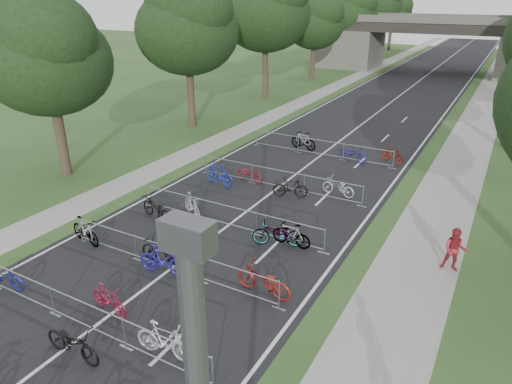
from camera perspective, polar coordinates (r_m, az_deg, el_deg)
road at (r=51.85m, az=18.15°, el=11.85°), size 11.00×140.00×0.01m
sidewalk_right at (r=50.93m, az=27.05°, el=10.27°), size 3.00×140.00×0.01m
sidewalk_left at (r=53.79m, az=10.19°, el=13.01°), size 2.00×140.00×0.01m
lane_markings at (r=51.85m, az=18.15°, el=11.84°), size 0.12×140.00×0.00m
overpass_bridge at (r=66.02m, az=21.49°, el=16.82°), size 31.00×8.00×7.05m
tree_left_0 at (r=26.77m, az=-24.68°, el=15.03°), size 6.72×6.72×10.25m
tree_left_1 at (r=35.20m, az=-8.55°, el=19.71°), size 7.56×7.56×11.53m
tree_left_2 at (r=45.28m, az=1.29°, el=21.78°), size 8.40×8.40×12.81m
tree_left_3 at (r=56.21m, az=7.43°, el=20.29°), size 6.72×6.72×10.25m
tree_left_4 at (r=67.42m, az=11.65°, el=21.23°), size 7.56×7.56×11.53m
tree_left_5 at (r=78.87m, az=14.68°, el=21.84°), size 8.40×8.40×12.81m
tree_left_6 at (r=90.52m, az=16.77°, el=20.72°), size 6.72×6.72×10.25m
barrier_row_2 at (r=15.18m, az=-20.41°, el=-14.38°), size 9.70×0.08×1.10m
barrier_row_3 at (r=17.31m, az=-11.00°, el=-8.13°), size 9.70×0.08×1.10m
barrier_row_4 at (r=20.09m, az=-3.75°, el=-3.01°), size 9.70×0.08×1.10m
barrier_row_5 at (r=24.05m, az=2.70°, el=1.64°), size 9.70×0.08×1.10m
barrier_row_6 at (r=29.23m, az=8.04°, el=5.45°), size 9.70×0.08×1.10m
bike_8 at (r=18.38m, az=-29.08°, el=-9.30°), size 1.82×1.00×0.91m
bike_9 at (r=15.74m, az=-17.93°, el=-12.65°), size 1.74×0.67×1.02m
bike_10 at (r=14.41m, az=-21.96°, el=-17.05°), size 2.03×0.72×1.06m
bike_11 at (r=13.68m, az=-11.35°, el=-17.77°), size 1.96×0.72×1.15m
bike_12 at (r=20.07m, az=-20.57°, el=-4.58°), size 1.92×0.86×1.11m
bike_13 at (r=17.71m, az=-11.49°, el=-7.36°), size 2.12×0.80×1.10m
bike_14 at (r=17.13m, az=-11.52°, el=-8.36°), size 2.04×0.87×1.19m
bike_15 at (r=15.78m, az=0.92°, el=-11.06°), size 2.12×0.83×1.10m
bike_16 at (r=21.17m, az=-12.33°, el=-2.04°), size 2.25×1.26×1.12m
bike_17 at (r=21.13m, az=-7.97°, el=-1.75°), size 1.87×1.45×1.13m
bike_18 at (r=18.61m, az=2.77°, el=-5.24°), size 2.24×1.47×1.11m
bike_19 at (r=18.65m, az=4.44°, el=-5.36°), size 1.73×0.54×1.03m
bike_20 at (r=24.60m, az=-4.65°, el=2.26°), size 2.11×1.00×1.22m
bike_21 at (r=25.00m, az=-0.78°, el=2.30°), size 1.80×0.89×0.90m
bike_22 at (r=23.04m, az=4.32°, el=0.56°), size 1.85×1.07×1.07m
bike_23 at (r=23.59m, az=10.23°, el=0.62°), size 1.86×0.88×0.94m
bike_25 at (r=30.47m, az=5.96°, el=6.38°), size 2.01×0.94×1.16m
bike_26 at (r=28.65m, az=12.03°, el=4.71°), size 2.05×1.16×1.02m
bike_27 at (r=29.02m, az=16.71°, el=4.48°), size 1.76×1.21×1.04m
pedestrian_b at (r=18.40m, az=23.58°, el=-6.68°), size 0.89×0.73×1.71m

